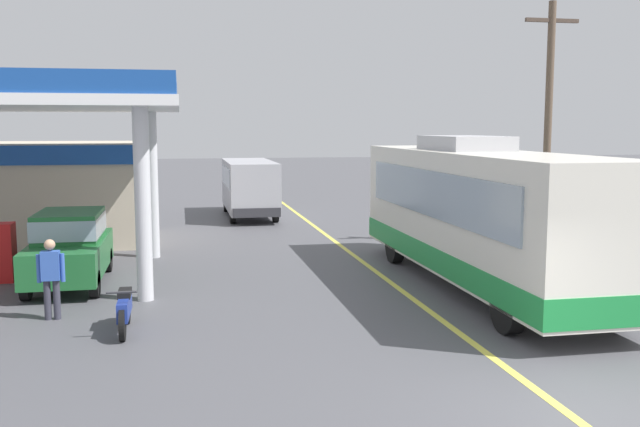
{
  "coord_description": "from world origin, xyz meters",
  "views": [
    {
      "loc": [
        -5.15,
        -8.39,
        3.92
      ],
      "look_at": [
        -1.5,
        10.0,
        1.6
      ],
      "focal_mm": 39.48,
      "sensor_mm": 36.0,
      "label": 1
    }
  ],
  "objects_px": {
    "car_at_pump": "(70,244)",
    "motorcycle_parked_forecourt": "(125,309)",
    "minibus_opposing_lane": "(249,183)",
    "pedestrian_near_pump": "(51,275)",
    "coach_bus_main": "(479,217)"
  },
  "relations": [
    {
      "from": "motorcycle_parked_forecourt",
      "to": "pedestrian_near_pump",
      "type": "relative_size",
      "value": 1.08
    },
    {
      "from": "car_at_pump",
      "to": "motorcycle_parked_forecourt",
      "type": "distance_m",
      "value": 4.84
    },
    {
      "from": "car_at_pump",
      "to": "minibus_opposing_lane",
      "type": "relative_size",
      "value": 0.69
    },
    {
      "from": "car_at_pump",
      "to": "pedestrian_near_pump",
      "type": "distance_m",
      "value": 3.36
    },
    {
      "from": "motorcycle_parked_forecourt",
      "to": "minibus_opposing_lane",
      "type": "bearing_deg",
      "value": 76.57
    },
    {
      "from": "coach_bus_main",
      "to": "car_at_pump",
      "type": "xyz_separation_m",
      "value": [
        -9.9,
        2.19,
        -0.71
      ]
    },
    {
      "from": "coach_bus_main",
      "to": "minibus_opposing_lane",
      "type": "bearing_deg",
      "value": 106.14
    },
    {
      "from": "coach_bus_main",
      "to": "minibus_opposing_lane",
      "type": "xyz_separation_m",
      "value": [
        -4.22,
        14.59,
        -0.25
      ]
    },
    {
      "from": "pedestrian_near_pump",
      "to": "motorcycle_parked_forecourt",
      "type": "bearing_deg",
      "value": -37.5
    },
    {
      "from": "coach_bus_main",
      "to": "pedestrian_near_pump",
      "type": "relative_size",
      "value": 6.65
    },
    {
      "from": "car_at_pump",
      "to": "pedestrian_near_pump",
      "type": "relative_size",
      "value": 2.53
    },
    {
      "from": "minibus_opposing_lane",
      "to": "pedestrian_near_pump",
      "type": "height_order",
      "value": "minibus_opposing_lane"
    },
    {
      "from": "car_at_pump",
      "to": "pedestrian_near_pump",
      "type": "xyz_separation_m",
      "value": [
        0.12,
        -3.36,
        -0.08
      ]
    },
    {
      "from": "car_at_pump",
      "to": "motorcycle_parked_forecourt",
      "type": "bearing_deg",
      "value": -70.09
    },
    {
      "from": "coach_bus_main",
      "to": "pedestrian_near_pump",
      "type": "height_order",
      "value": "coach_bus_main"
    }
  ]
}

